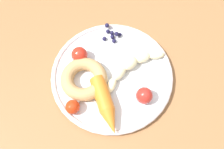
% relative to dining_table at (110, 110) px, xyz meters
% --- Properties ---
extents(dining_table, '(1.24, 0.93, 0.76)m').
position_rel_dining_table_xyz_m(dining_table, '(0.00, 0.00, 0.00)').
color(dining_table, '#96653D').
rests_on(dining_table, ground_plane).
extents(plate, '(0.30, 0.30, 0.02)m').
position_rel_dining_table_xyz_m(plate, '(-0.03, -0.05, 0.09)').
color(plate, silver).
rests_on(plate, dining_table).
extents(banana, '(0.18, 0.07, 0.03)m').
position_rel_dining_table_xyz_m(banana, '(-0.08, -0.04, 0.10)').
color(banana, '#F3E9B3').
rests_on(banana, plate).
extents(carrot_orange, '(0.06, 0.14, 0.04)m').
position_rel_dining_table_xyz_m(carrot_orange, '(0.02, 0.02, 0.11)').
color(carrot_orange, orange).
rests_on(carrot_orange, plate).
extents(donut, '(0.15, 0.15, 0.03)m').
position_rel_dining_table_xyz_m(donut, '(0.03, -0.06, 0.11)').
color(donut, tan).
rests_on(donut, plate).
extents(blueberry_pile, '(0.05, 0.06, 0.02)m').
position_rel_dining_table_xyz_m(blueberry_pile, '(-0.08, -0.15, 0.10)').
color(blueberry_pile, '#191638').
rests_on(blueberry_pile, plate).
extents(tomato_near, '(0.04, 0.04, 0.04)m').
position_rel_dining_table_xyz_m(tomato_near, '(0.02, -0.13, 0.11)').
color(tomato_near, red).
rests_on(tomato_near, plate).
extents(tomato_mid, '(0.04, 0.04, 0.04)m').
position_rel_dining_table_xyz_m(tomato_mid, '(-0.07, 0.04, 0.11)').
color(tomato_mid, red).
rests_on(tomato_mid, plate).
extents(tomato_far, '(0.03, 0.03, 0.03)m').
position_rel_dining_table_xyz_m(tomato_far, '(0.09, -0.01, 0.11)').
color(tomato_far, red).
rests_on(tomato_far, plate).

